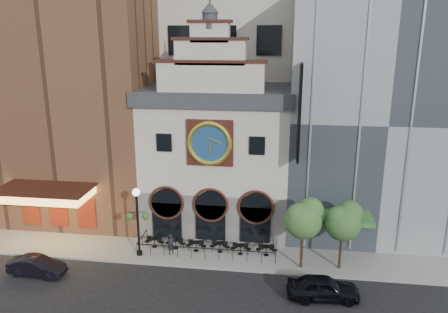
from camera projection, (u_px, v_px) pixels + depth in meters
name	position (u px, v px, depth m)	size (l,w,h in m)	color
ground	(202.00, 269.00, 31.85)	(120.00, 120.00, 0.00)	black
sidewalk	(208.00, 252.00, 34.22)	(44.00, 5.00, 0.15)	gray
clock_building	(218.00, 153.00, 37.50)	(12.60, 8.78, 18.65)	#605E5B
theater_building	(80.00, 79.00, 39.62)	(14.00, 15.60, 25.00)	brown
retail_building	(373.00, 112.00, 36.95)	(14.00, 14.40, 20.00)	gray
office_tower	(234.00, 0.00, 45.51)	(20.00, 16.00, 40.00)	beige
cafe_railing	(208.00, 246.00, 34.08)	(10.60, 2.60, 0.90)	black
bistro_0	(154.00, 242.00, 34.74)	(1.58, 0.68, 0.90)	black
bistro_1	(176.00, 243.00, 34.49)	(1.58, 0.68, 0.90)	black
bistro_2	(196.00, 245.00, 34.10)	(1.58, 0.68, 0.90)	black
bistro_3	(220.00, 246.00, 33.96)	(1.58, 0.68, 0.90)	black
bistro_4	(240.00, 248.00, 33.63)	(1.58, 0.68, 0.90)	black
bistro_5	(266.00, 250.00, 33.44)	(1.58, 0.68, 0.90)	black
car_right	(323.00, 288.00, 28.11)	(1.87, 4.65, 1.58)	black
car_left	(37.00, 266.00, 30.95)	(1.41, 4.06, 1.34)	black
pedestrian	(171.00, 244.00, 33.51)	(0.61, 0.40, 1.67)	black
lamppost	(137.00, 214.00, 32.74)	(1.71, 0.77, 5.42)	black
tree_left	(304.00, 218.00, 30.83)	(2.75, 2.65, 5.29)	#382619
tree_right	(343.00, 220.00, 30.75)	(2.66, 2.56, 5.12)	#382619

